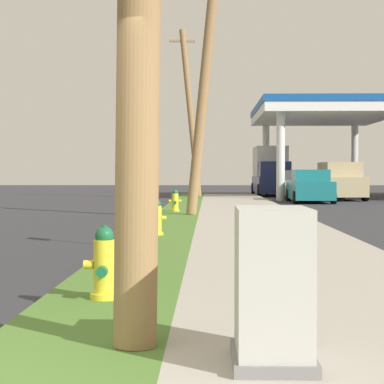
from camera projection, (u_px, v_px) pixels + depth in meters
name	position (u px, v px, depth m)	size (l,w,h in m)	color
fire_hydrant_nearest	(104.00, 267.00, 7.09)	(0.42, 0.38, 0.74)	yellow
fire_hydrant_second	(156.00, 219.00, 14.49)	(0.42, 0.38, 0.74)	yellow
fire_hydrant_third	(175.00, 202.00, 23.54)	(0.42, 0.37, 0.74)	yellow
utility_pole_midground	(208.00, 47.00, 21.45)	(1.90, 0.79, 10.12)	#937047
utility_pole_background	(190.00, 112.00, 38.22)	(1.78, 0.41, 9.10)	#937047
utility_cabinet	(272.00, 292.00, 4.68)	(0.54, 0.79, 1.04)	slate
street_sign_post	(150.00, 160.00, 12.81)	(0.05, 0.36, 2.12)	gray
car_teal_by_near_pump	(310.00, 187.00, 33.63)	(2.01, 4.53, 1.57)	#197075
car_silver_by_far_pump	(297.00, 185.00, 40.62)	(1.97, 4.51, 1.57)	#BCBCC1
truck_navy_at_forecourt	(271.00, 172.00, 44.70)	(2.16, 6.41, 3.11)	navy
truck_tan_on_apron	(335.00, 183.00, 37.14)	(2.59, 5.56, 1.97)	tan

